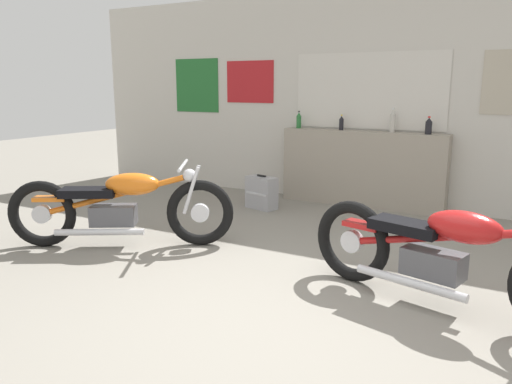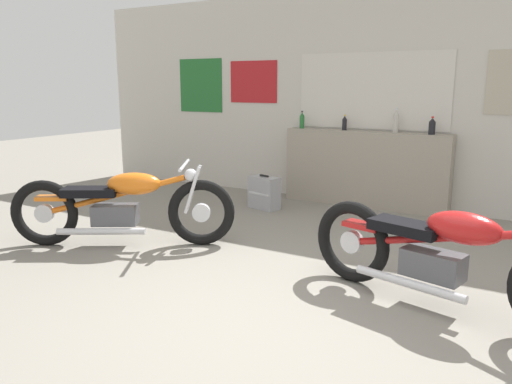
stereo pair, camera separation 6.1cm
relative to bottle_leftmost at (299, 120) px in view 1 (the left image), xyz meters
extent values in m
plane|color=gray|center=(1.44, -3.52, -1.09)|extent=(24.00, 24.00, 0.00)
cube|color=beige|center=(1.44, 0.17, 0.31)|extent=(10.00, 0.06, 2.80)
cube|color=silver|center=(0.92, 0.14, 0.40)|extent=(1.93, 0.01, 0.91)
cube|color=beige|center=(0.92, 0.13, 0.40)|extent=(1.99, 0.01, 0.97)
cube|color=#B21E23|center=(-0.85, 0.14, 0.52)|extent=(0.78, 0.01, 0.60)
cube|color=#23662D|center=(-1.80, 0.14, 0.47)|extent=(0.79, 0.01, 0.81)
cube|color=gray|center=(0.92, -0.01, -0.60)|extent=(2.14, 0.28, 0.99)
cylinder|color=#23662D|center=(0.00, 0.00, -0.02)|extent=(0.07, 0.07, 0.17)
cone|color=#23662D|center=(0.00, 0.00, 0.09)|extent=(0.06, 0.06, 0.05)
cylinder|color=black|center=(0.00, 0.00, 0.12)|extent=(0.03, 0.03, 0.02)
cylinder|color=black|center=(0.61, 0.01, -0.03)|extent=(0.06, 0.06, 0.15)
cone|color=black|center=(0.61, 0.01, 0.06)|extent=(0.05, 0.05, 0.04)
cylinder|color=gold|center=(0.61, 0.01, 0.09)|extent=(0.02, 0.02, 0.02)
cylinder|color=#B7B2A8|center=(1.28, 0.00, 0.01)|extent=(0.07, 0.07, 0.22)
cone|color=#B7B2A8|center=(1.28, 0.00, 0.15)|extent=(0.06, 0.06, 0.06)
cylinder|color=silver|center=(1.28, 0.00, 0.19)|extent=(0.03, 0.03, 0.02)
cylinder|color=black|center=(1.73, -0.04, -0.03)|extent=(0.08, 0.08, 0.16)
cone|color=black|center=(1.73, -0.04, 0.07)|extent=(0.07, 0.07, 0.04)
cylinder|color=red|center=(1.73, -0.04, 0.10)|extent=(0.03, 0.03, 0.02)
torus|color=black|center=(0.03, -2.41, -0.76)|extent=(0.62, 0.43, 0.66)
cylinder|color=silver|center=(0.03, -2.41, -0.76)|extent=(0.19, 0.15, 0.18)
torus|color=black|center=(-1.30, -3.20, -0.76)|extent=(0.62, 0.43, 0.66)
cylinder|color=silver|center=(-1.30, -3.20, -0.76)|extent=(0.19, 0.15, 0.18)
cube|color=#4C4C51|center=(-0.70, -2.85, -0.78)|extent=(0.49, 0.41, 0.20)
cylinder|color=orange|center=(-0.70, -2.85, -0.58)|extent=(1.24, 0.77, 0.41)
ellipsoid|color=orange|center=(-0.53, -2.74, -0.47)|extent=(0.58, 0.47, 0.22)
cube|color=black|center=(-0.90, -2.96, -0.55)|extent=(0.58, 0.47, 0.08)
cube|color=orange|center=(-1.22, -3.15, -0.61)|extent=(0.34, 0.28, 0.04)
cylinder|color=silver|center=(-0.07, -2.40, -0.52)|extent=(0.17, 0.12, 0.46)
cylinder|color=silver|center=(-0.01, -2.50, -0.52)|extent=(0.17, 0.12, 0.46)
cylinder|color=silver|center=(-0.10, -2.49, -0.28)|extent=(0.35, 0.57, 0.03)
sphere|color=silver|center=(-0.05, -2.46, -0.38)|extent=(0.13, 0.13, 0.13)
cylinder|color=silver|center=(-0.72, -3.02, -0.91)|extent=(0.77, 0.49, 0.06)
torus|color=black|center=(1.64, -2.57, -0.76)|extent=(0.67, 0.26, 0.67)
cylinder|color=silver|center=(1.64, -2.57, -0.76)|extent=(0.19, 0.11, 0.18)
cube|color=#4C4C51|center=(2.30, -2.74, -0.78)|extent=(0.47, 0.32, 0.20)
cylinder|color=#B21919|center=(2.30, -2.74, -0.58)|extent=(1.35, 0.40, 0.41)
ellipsoid|color=#B21919|center=(2.50, -2.79, -0.46)|extent=(0.56, 0.36, 0.22)
cube|color=black|center=(2.08, -2.69, -0.54)|extent=(0.56, 0.36, 0.08)
cube|color=#B21919|center=(1.73, -2.59, -0.60)|extent=(0.33, 0.21, 0.04)
cylinder|color=silver|center=(2.17, -2.85, -0.91)|extent=(0.82, 0.27, 0.06)
cube|color=#9E9EA3|center=(-0.15, -0.79, -0.88)|extent=(0.44, 0.30, 0.42)
cube|color=silver|center=(-0.18, -0.89, -0.88)|extent=(0.33, 0.09, 0.02)
cube|color=black|center=(-0.15, -0.79, -0.66)|extent=(0.14, 0.06, 0.02)
camera|label=1|loc=(2.84, -6.33, 0.48)|focal=35.00mm
camera|label=2|loc=(2.89, -6.30, 0.48)|focal=35.00mm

